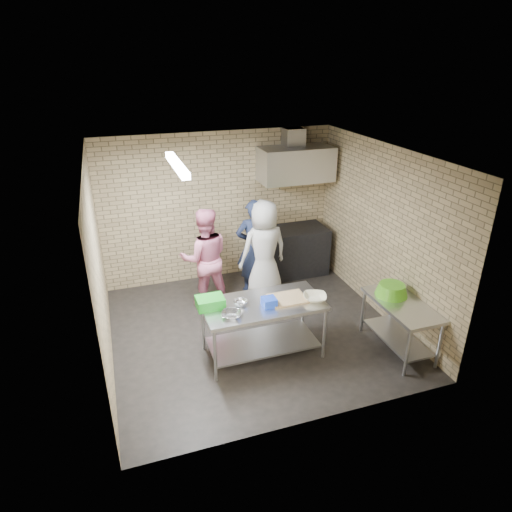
# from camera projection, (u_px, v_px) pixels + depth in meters

# --- Properties ---
(floor) EXTENTS (4.20, 4.20, 0.00)m
(floor) POSITION_uv_depth(u_px,v_px,m) (254.00, 330.00, 6.95)
(floor) COLOR black
(floor) RESTS_ON ground
(ceiling) EXTENTS (4.20, 4.20, 0.00)m
(ceiling) POSITION_uv_depth(u_px,v_px,m) (254.00, 154.00, 5.83)
(ceiling) COLOR black
(ceiling) RESTS_ON ground
(back_wall) EXTENTS (4.20, 0.06, 2.70)m
(back_wall) POSITION_uv_depth(u_px,v_px,m) (219.00, 207.00, 8.11)
(back_wall) COLOR tan
(back_wall) RESTS_ON ground
(front_wall) EXTENTS (4.20, 0.06, 2.70)m
(front_wall) POSITION_uv_depth(u_px,v_px,m) (314.00, 323.00, 4.66)
(front_wall) COLOR tan
(front_wall) RESTS_ON ground
(left_wall) EXTENTS (0.06, 4.00, 2.70)m
(left_wall) POSITION_uv_depth(u_px,v_px,m) (99.00, 271.00, 5.78)
(left_wall) COLOR tan
(left_wall) RESTS_ON ground
(right_wall) EXTENTS (0.06, 4.00, 2.70)m
(right_wall) POSITION_uv_depth(u_px,v_px,m) (382.00, 232.00, 7.00)
(right_wall) COLOR tan
(right_wall) RESTS_ON ground
(prep_table) EXTENTS (1.64, 0.82, 0.82)m
(prep_table) POSITION_uv_depth(u_px,v_px,m) (263.00, 328.00, 6.25)
(prep_table) COLOR silver
(prep_table) RESTS_ON floor
(side_counter) EXTENTS (0.60, 1.20, 0.75)m
(side_counter) POSITION_uv_depth(u_px,v_px,m) (399.00, 326.00, 6.37)
(side_counter) COLOR silver
(side_counter) RESTS_ON floor
(stove) EXTENTS (1.20, 0.70, 0.90)m
(stove) POSITION_uv_depth(u_px,v_px,m) (294.00, 251.00, 8.58)
(stove) COLOR black
(stove) RESTS_ON floor
(range_hood) EXTENTS (1.30, 0.60, 0.60)m
(range_hood) POSITION_uv_depth(u_px,v_px,m) (296.00, 164.00, 7.93)
(range_hood) COLOR silver
(range_hood) RESTS_ON back_wall
(hood_duct) EXTENTS (0.35, 0.30, 0.30)m
(hood_duct) POSITION_uv_depth(u_px,v_px,m) (294.00, 137.00, 7.88)
(hood_duct) COLOR #A5A8AD
(hood_duct) RESTS_ON back_wall
(wall_shelf) EXTENTS (0.80, 0.20, 0.04)m
(wall_shelf) POSITION_uv_depth(u_px,v_px,m) (307.00, 171.00, 8.26)
(wall_shelf) COLOR #3F2B19
(wall_shelf) RESTS_ON back_wall
(fluorescent_fixture) EXTENTS (0.10, 1.25, 0.08)m
(fluorescent_fixture) POSITION_uv_depth(u_px,v_px,m) (177.00, 165.00, 5.56)
(fluorescent_fixture) COLOR white
(fluorescent_fixture) RESTS_ON ceiling
(green_crate) EXTENTS (0.36, 0.27, 0.15)m
(green_crate) POSITION_uv_depth(u_px,v_px,m) (210.00, 302.00, 5.95)
(green_crate) COLOR #1C9922
(green_crate) RESTS_ON prep_table
(blue_tub) EXTENTS (0.18, 0.18, 0.12)m
(blue_tub) POSITION_uv_depth(u_px,v_px,m) (269.00, 302.00, 5.98)
(blue_tub) COLOR blue
(blue_tub) RESTS_ON prep_table
(cutting_board) EXTENTS (0.50, 0.38, 0.03)m
(cutting_board) POSITION_uv_depth(u_px,v_px,m) (288.00, 299.00, 6.16)
(cutting_board) COLOR tan
(cutting_board) RESTS_ON prep_table
(mixing_bowl_a) EXTENTS (0.33, 0.33, 0.06)m
(mixing_bowl_a) POSITION_uv_depth(u_px,v_px,m) (231.00, 315.00, 5.75)
(mixing_bowl_a) COLOR silver
(mixing_bowl_a) RESTS_ON prep_table
(mixing_bowl_b) EXTENTS (0.25, 0.25, 0.06)m
(mixing_bowl_b) POSITION_uv_depth(u_px,v_px,m) (241.00, 303.00, 6.02)
(mixing_bowl_b) COLOR silver
(mixing_bowl_b) RESTS_ON prep_table
(ceramic_bowl) EXTENTS (0.40, 0.40, 0.08)m
(ceramic_bowl) POSITION_uv_depth(u_px,v_px,m) (315.00, 297.00, 6.14)
(ceramic_bowl) COLOR #EDE7BE
(ceramic_bowl) RESTS_ON prep_table
(green_basin) EXTENTS (0.46, 0.46, 0.17)m
(green_basin) POSITION_uv_depth(u_px,v_px,m) (392.00, 290.00, 6.39)
(green_basin) COLOR #59C626
(green_basin) RESTS_ON side_counter
(bottle_red) EXTENTS (0.07, 0.07, 0.18)m
(bottle_red) POSITION_uv_depth(u_px,v_px,m) (294.00, 166.00, 8.14)
(bottle_red) COLOR #B22619
(bottle_red) RESTS_ON wall_shelf
(bottle_green) EXTENTS (0.06, 0.06, 0.15)m
(bottle_green) POSITION_uv_depth(u_px,v_px,m) (314.00, 165.00, 8.26)
(bottle_green) COLOR green
(bottle_green) RESTS_ON wall_shelf
(man_navy) EXTENTS (0.66, 0.48, 1.69)m
(man_navy) POSITION_uv_depth(u_px,v_px,m) (254.00, 247.00, 7.75)
(man_navy) COLOR #161C38
(man_navy) RESTS_ON floor
(woman_pink) EXTENTS (0.88, 0.71, 1.69)m
(woman_pink) POSITION_uv_depth(u_px,v_px,m) (205.00, 258.00, 7.32)
(woman_pink) COLOR #CB6B8B
(woman_pink) RESTS_ON floor
(woman_white) EXTENTS (0.90, 0.65, 1.73)m
(woman_white) POSITION_uv_depth(u_px,v_px,m) (264.00, 250.00, 7.60)
(woman_white) COLOR silver
(woman_white) RESTS_ON floor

